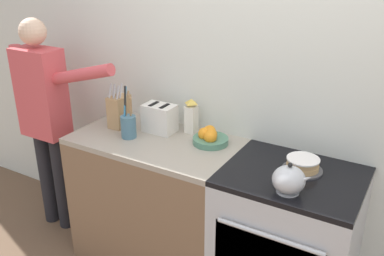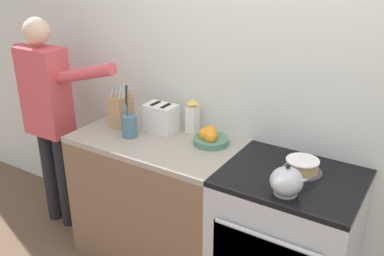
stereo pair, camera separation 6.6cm
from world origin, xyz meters
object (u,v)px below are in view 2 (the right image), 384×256
(fruit_bowl, at_px, (210,137))
(toaster, at_px, (161,118))
(stove_range, at_px, (285,246))
(knife_block, at_px, (121,110))
(person_baker, at_px, (48,109))
(utensil_crock, at_px, (130,124))
(tea_kettle, at_px, (287,181))
(milk_carton, at_px, (193,117))
(layer_cake, at_px, (302,166))

(fruit_bowl, bearing_deg, toaster, 179.97)
(stove_range, xyz_separation_m, knife_block, (-1.23, 0.06, 0.57))
(fruit_bowl, distance_m, person_baker, 1.26)
(stove_range, height_order, fruit_bowl, fruit_bowl)
(stove_range, xyz_separation_m, person_baker, (-1.82, -0.07, 0.51))
(utensil_crock, xyz_separation_m, toaster, (0.12, 0.18, 0.01))
(tea_kettle, relative_size, toaster, 0.90)
(tea_kettle, bearing_deg, utensil_crock, 173.24)
(tea_kettle, height_order, milk_carton, milk_carton)
(knife_block, height_order, person_baker, person_baker)
(fruit_bowl, bearing_deg, person_baker, -171.45)
(toaster, bearing_deg, knife_block, -166.70)
(tea_kettle, distance_m, milk_carton, 0.89)
(layer_cake, bearing_deg, stove_range, -112.38)
(knife_block, height_order, fruit_bowl, knife_block)
(stove_range, relative_size, fruit_bowl, 4.16)
(layer_cake, distance_m, toaster, 0.98)
(stove_range, bearing_deg, utensil_crock, -176.97)
(layer_cake, xyz_separation_m, toaster, (-0.98, 0.05, 0.06))
(utensil_crock, bearing_deg, knife_block, 145.35)
(tea_kettle, xyz_separation_m, knife_block, (-1.26, 0.24, 0.04))
(layer_cake, relative_size, milk_carton, 0.94)
(utensil_crock, bearing_deg, layer_cake, 6.46)
(stove_range, height_order, toaster, toaster)
(stove_range, xyz_separation_m, layer_cake, (0.03, 0.07, 0.50))
(layer_cake, height_order, tea_kettle, tea_kettle)
(knife_block, relative_size, person_baker, 0.19)
(fruit_bowl, relative_size, toaster, 0.99)
(fruit_bowl, relative_size, milk_carton, 0.96)
(stove_range, height_order, milk_carton, milk_carton)
(tea_kettle, xyz_separation_m, person_baker, (-1.86, 0.12, -0.03))
(layer_cake, height_order, milk_carton, milk_carton)
(layer_cake, bearing_deg, person_baker, -175.88)
(layer_cake, distance_m, fruit_bowl, 0.61)
(stove_range, bearing_deg, layer_cake, 67.62)
(knife_block, height_order, milk_carton, knife_block)
(stove_range, distance_m, layer_cake, 0.50)
(tea_kettle, relative_size, milk_carton, 0.87)
(layer_cake, xyz_separation_m, utensil_crock, (-1.10, -0.12, 0.05))
(fruit_bowl, bearing_deg, utensil_crock, -160.10)
(toaster, bearing_deg, layer_cake, -3.18)
(toaster, bearing_deg, stove_range, -7.31)
(knife_block, bearing_deg, fruit_bowl, 5.78)
(knife_block, xyz_separation_m, person_baker, (-0.59, -0.12, -0.07))
(utensil_crock, xyz_separation_m, milk_carton, (0.31, 0.27, 0.03))
(fruit_bowl, bearing_deg, knife_block, -174.22)
(stove_range, relative_size, knife_block, 2.98)
(milk_carton, bearing_deg, stove_range, -15.61)
(milk_carton, distance_m, person_baker, 1.10)
(stove_range, xyz_separation_m, fruit_bowl, (-0.58, 0.12, 0.50))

